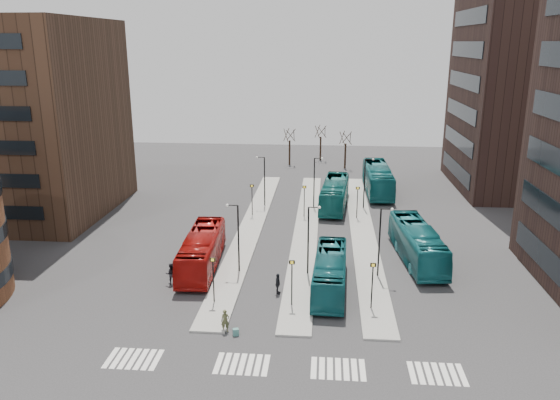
# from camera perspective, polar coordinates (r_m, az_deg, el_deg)

# --- Properties ---
(island_left) EXTENTS (2.50, 45.00, 0.15)m
(island_left) POSITION_cam_1_polar(r_m,az_deg,el_deg) (59.47, -3.04, -2.83)
(island_left) COLOR gray
(island_left) RESTS_ON ground
(island_mid) EXTENTS (2.50, 45.00, 0.15)m
(island_mid) POSITION_cam_1_polar(r_m,az_deg,el_deg) (58.97, 2.75, -2.99)
(island_mid) COLOR gray
(island_mid) RESTS_ON ground
(island_right) EXTENTS (2.50, 45.00, 0.15)m
(island_right) POSITION_cam_1_polar(r_m,az_deg,el_deg) (59.08, 8.58, -3.13)
(island_right) COLOR gray
(island_right) RESTS_ON ground
(suitcase) EXTENTS (0.48, 0.43, 0.49)m
(suitcase) POSITION_cam_1_polar(r_m,az_deg,el_deg) (38.73, -4.65, -13.59)
(suitcase) COLOR #1C269A
(suitcase) RESTS_ON ground
(red_bus) EXTENTS (3.34, 11.77, 3.24)m
(red_bus) POSITION_cam_1_polar(r_m,az_deg,el_deg) (49.21, -8.16, -5.21)
(red_bus) COLOR #9F0F0C
(red_bus) RESTS_ON ground
(teal_bus_a) EXTENTS (2.95, 10.75, 2.97)m
(teal_bus_a) POSITION_cam_1_polar(r_m,az_deg,el_deg) (44.81, 5.25, -7.51)
(teal_bus_a) COLOR #12545A
(teal_bus_a) RESTS_ON ground
(teal_bus_b) EXTENTS (3.82, 12.15, 3.33)m
(teal_bus_b) POSITION_cam_1_polar(r_m,az_deg,el_deg) (66.74, 5.72, 0.67)
(teal_bus_b) COLOR #135F5D
(teal_bus_b) RESTS_ON ground
(teal_bus_c) EXTENTS (3.99, 12.22, 3.34)m
(teal_bus_c) POSITION_cam_1_polar(r_m,az_deg,el_deg) (51.77, 14.13, -4.40)
(teal_bus_c) COLOR #156269
(teal_bus_c) RESTS_ON ground
(teal_bus_d) EXTENTS (3.28, 13.26, 3.68)m
(teal_bus_d) POSITION_cam_1_polar(r_m,az_deg,el_deg) (73.98, 10.18, 2.18)
(teal_bus_d) COLOR #146368
(teal_bus_d) RESTS_ON ground
(traveller) EXTENTS (0.65, 0.49, 1.63)m
(traveller) POSITION_cam_1_polar(r_m,az_deg,el_deg) (38.98, -5.74, -12.45)
(traveller) COLOR #494C2D
(traveller) RESTS_ON ground
(commuter_a) EXTENTS (1.06, 0.94, 1.81)m
(commuter_a) POSITION_cam_1_polar(r_m,az_deg,el_deg) (46.67, -11.33, -7.55)
(commuter_a) COLOR black
(commuter_a) RESTS_ON ground
(commuter_b) EXTENTS (0.52, 1.04, 1.72)m
(commuter_b) POSITION_cam_1_polar(r_m,az_deg,el_deg) (44.07, -0.23, -8.75)
(commuter_b) COLOR black
(commuter_b) RESTS_ON ground
(commuter_c) EXTENTS (0.63, 1.03, 1.54)m
(commuter_c) POSITION_cam_1_polar(r_m,az_deg,el_deg) (44.81, 4.00, -8.47)
(commuter_c) COLOR black
(commuter_c) RESTS_ON ground
(crosswalk_stripes) EXTENTS (22.35, 2.40, 0.01)m
(crosswalk_stripes) POSITION_cam_1_polar(r_m,az_deg,el_deg) (35.54, 0.61, -16.97)
(crosswalk_stripes) COLOR silver
(crosswalk_stripes) RESTS_ON ground
(tower_far) EXTENTS (20.12, 20.00, 30.00)m
(tower_far) POSITION_cam_1_polar(r_m,az_deg,el_deg) (80.82, 25.74, 11.49)
(tower_far) COLOR #2F1F1A
(tower_far) RESTS_ON ground
(sign_poles) EXTENTS (12.45, 22.12, 3.65)m
(sign_poles) POSITION_cam_1_polar(r_m,az_deg,el_deg) (51.61, 2.03, -3.09)
(sign_poles) COLOR black
(sign_poles) RESTS_ON ground
(lamp_posts) EXTENTS (14.04, 20.24, 6.12)m
(lamp_posts) POSITION_cam_1_polar(r_m,az_deg,el_deg) (55.98, 3.37, -0.30)
(lamp_posts) COLOR black
(lamp_posts) RESTS_ON ground
(bare_trees) EXTENTS (10.97, 8.14, 5.90)m
(bare_trees) POSITION_cam_1_polar(r_m,az_deg,el_deg) (89.91, 4.02, 5.45)
(bare_trees) COLOR black
(bare_trees) RESTS_ON ground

